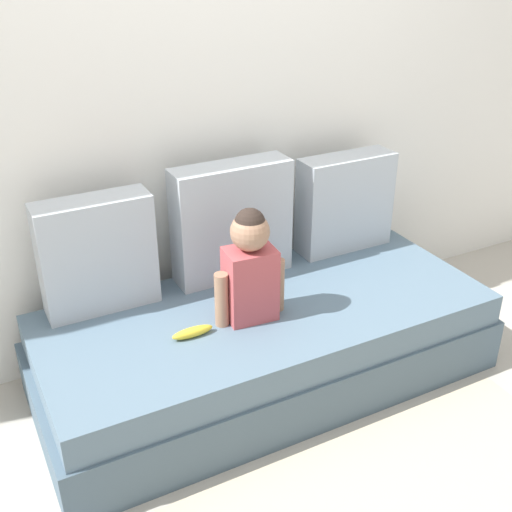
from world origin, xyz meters
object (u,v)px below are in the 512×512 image
throw_pillow_left (97,255)px  throw_pillow_right (345,203)px  couch (266,343)px  banana (192,332)px  throw_pillow_center (232,221)px  toddler (250,266)px

throw_pillow_left → throw_pillow_right: 1.22m
couch → throw_pillow_left: bearing=152.0°
throw_pillow_right → banana: 1.07m
throw_pillow_center → banana: throw_pillow_center is taller
throw_pillow_left → throw_pillow_center: (0.61, 0.00, 0.02)m
couch → throw_pillow_center: bearing=90.0°
throw_pillow_right → toddler: 0.79m
couch → throw_pillow_right: throw_pillow_right is taller
couch → throw_pillow_center: size_ratio=3.67×
toddler → banana: (-0.27, -0.02, -0.22)m
throw_pillow_left → couch: bearing=-28.0°
throw_pillow_left → banana: bearing=-57.6°
throw_pillow_left → banana: size_ratio=2.85×
throw_pillow_right → toddler: size_ratio=0.98×
toddler → throw_pillow_left: bearing=144.7°
couch → throw_pillow_right: 0.81m
throw_pillow_center → toddler: (-0.10, -0.36, -0.03)m
throw_pillow_center → throw_pillow_right: (0.61, 0.00, -0.03)m
throw_pillow_right → banana: bearing=-158.2°
couch → throw_pillow_left: size_ratio=4.05×
couch → toddler: bearing=-156.9°
throw_pillow_center → banana: (-0.36, -0.39, -0.24)m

